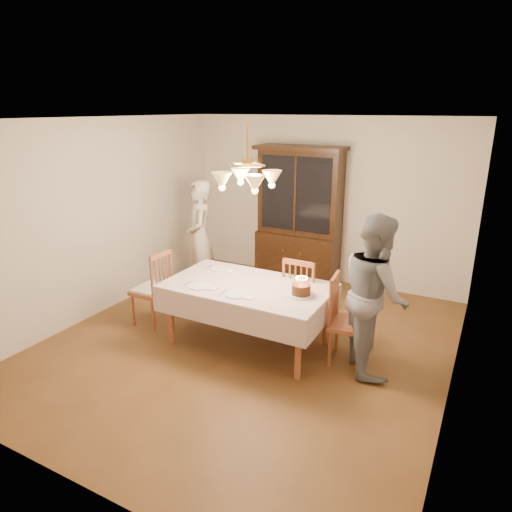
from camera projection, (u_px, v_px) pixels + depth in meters
The scene contains 14 objects.
ground at pixel (248, 343), 5.51m from camera, with size 5.00×5.00×0.00m, color #553418.
room_shell at pixel (247, 215), 5.02m from camera, with size 5.00×5.00×5.00m.
dining_table at pixel (248, 291), 5.29m from camera, with size 1.90×1.10×0.76m.
china_hutch at pixel (299, 218), 7.22m from camera, with size 1.38×0.54×2.16m.
chair_far_side at pixel (303, 299), 5.67m from camera, with size 0.44×0.42×1.00m.
chair_left_end at pixel (152, 291), 5.89m from camera, with size 0.42×0.44×1.00m.
chair_right_end at pixel (348, 325), 4.99m from camera, with size 0.47×0.48×1.00m.
elderly_woman at pixel (200, 237), 6.84m from camera, with size 0.62×0.41×1.71m, color beige.
adult_in_grey at pixel (375, 294), 4.76m from camera, with size 0.83×0.65×1.71m, color slate.
birthday_cake at pixel (301, 290), 4.96m from camera, with size 0.30×0.30×0.21m.
place_setting_near_left at pixel (201, 286), 5.21m from camera, with size 0.41×0.26×0.02m.
place_setting_near_right at pixel (237, 295), 4.97m from camera, with size 0.39×0.24×0.02m.
place_setting_far_left at pixel (220, 269), 5.77m from camera, with size 0.38×0.23×0.02m.
chandelier at pixel (247, 179), 4.89m from camera, with size 0.62×0.62×0.73m.
Camera 1 is at (2.38, -4.29, 2.71)m, focal length 32.00 mm.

